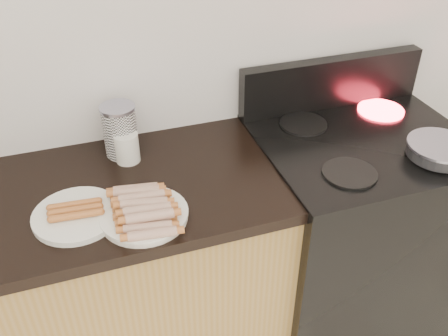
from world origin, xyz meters
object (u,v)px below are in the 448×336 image
object	(u,v)px
frying_pan	(441,150)
canister	(120,130)
side_plate	(76,215)
mug	(127,148)
stove	(348,233)
main_plate	(144,216)

from	to	relation	value
frying_pan	canister	size ratio (longest dim) A/B	2.04
frying_pan	side_plate	world-z (taller)	frying_pan
canister	mug	size ratio (longest dim) A/B	1.79
canister	side_plate	bearing A→B (deg)	-121.70
stove	canister	xyz separation A→B (m)	(-0.85, 0.21, 0.54)
mug	frying_pan	bearing A→B (deg)	-18.88
stove	side_plate	size ratio (longest dim) A/B	3.55
frying_pan	side_plate	xyz separation A→B (m)	(-1.20, 0.09, -0.04)
frying_pan	mug	distance (m)	1.07
main_plate	canister	world-z (taller)	canister
stove	side_plate	world-z (taller)	side_plate
main_plate	canister	distance (m)	0.38
frying_pan	mug	bearing A→B (deg)	140.60
stove	side_plate	xyz separation A→B (m)	(-1.03, -0.09, 0.45)
stove	side_plate	distance (m)	1.13
stove	mug	bearing A→B (deg)	169.12
stove	main_plate	size ratio (longest dim) A/B	3.56
main_plate	side_plate	distance (m)	0.20
main_plate	canister	bearing A→B (deg)	90.24
stove	main_plate	bearing A→B (deg)	-169.44
stove	mug	xyz separation A→B (m)	(-0.84, 0.16, 0.50)
main_plate	mug	xyz separation A→B (m)	(0.01, 0.32, 0.04)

